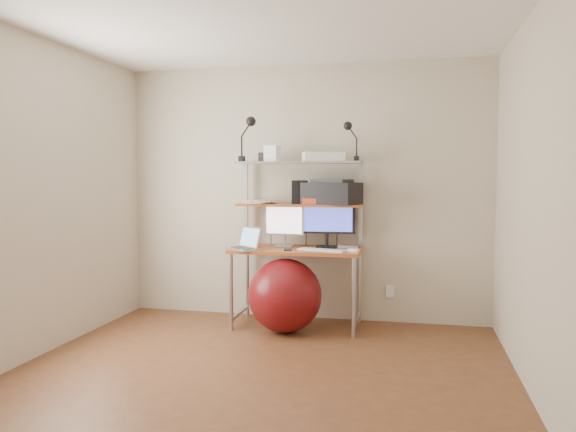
# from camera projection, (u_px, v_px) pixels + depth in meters

# --- Properties ---
(room) EXTENTS (3.60, 3.60, 3.60)m
(room) POSITION_uv_depth(u_px,v_px,m) (254.00, 200.00, 3.80)
(room) COLOR brown
(room) RESTS_ON ground
(computer_desk) EXTENTS (1.20, 0.60, 1.57)m
(computer_desk) POSITION_uv_depth(u_px,v_px,m) (298.00, 225.00, 5.28)
(computer_desk) COLOR #AF4E22
(computer_desk) RESTS_ON ground
(desktop) EXTENTS (1.20, 0.60, 0.00)m
(desktop) POSITION_uv_depth(u_px,v_px,m) (297.00, 248.00, 5.24)
(desktop) COLOR #AF4E22
(desktop) RESTS_ON computer_desk
(mid_shelf) EXTENTS (1.18, 0.34, 0.00)m
(mid_shelf) POSITION_uv_depth(u_px,v_px,m) (300.00, 204.00, 5.33)
(mid_shelf) COLOR #AF4E22
(mid_shelf) RESTS_ON computer_desk
(top_shelf) EXTENTS (1.18, 0.34, 0.00)m
(top_shelf) POSITION_uv_depth(u_px,v_px,m) (300.00, 162.00, 5.31)
(top_shelf) COLOR #A7A7AB
(top_shelf) RESTS_ON computer_desk
(floor) EXTENTS (3.60, 3.60, 0.00)m
(floor) POSITION_uv_depth(u_px,v_px,m) (255.00, 380.00, 3.89)
(floor) COLOR brown
(floor) RESTS_ON ground
(wall_outlet) EXTENTS (0.08, 0.01, 0.12)m
(wall_outlet) POSITION_uv_depth(u_px,v_px,m) (390.00, 291.00, 5.42)
(wall_outlet) COLOR white
(wall_outlet) RESTS_ON room
(monitor_silver) EXTENTS (0.38, 0.14, 0.42)m
(monitor_silver) POSITION_uv_depth(u_px,v_px,m) (284.00, 223.00, 5.34)
(monitor_silver) COLOR #A5A5A9
(monitor_silver) RESTS_ON desktop
(monitor_black) EXTENTS (0.53, 0.16, 0.53)m
(monitor_black) POSITION_uv_depth(u_px,v_px,m) (327.00, 219.00, 5.28)
(monitor_black) COLOR black
(monitor_black) RESTS_ON desktop
(laptop) EXTENTS (0.38, 0.37, 0.26)m
(laptop) POSITION_uv_depth(u_px,v_px,m) (246.00, 245.00, 5.17)
(laptop) COLOR silver
(laptop) RESTS_ON desktop
(keyboard) EXTENTS (0.45, 0.23, 0.01)m
(keyboard) POSITION_uv_depth(u_px,v_px,m) (322.00, 250.00, 5.07)
(keyboard) COLOR white
(keyboard) RESTS_ON desktop
(mouse) EXTENTS (0.11, 0.08, 0.03)m
(mouse) POSITION_uv_depth(u_px,v_px,m) (353.00, 250.00, 4.99)
(mouse) COLOR white
(mouse) RESTS_ON desktop
(mac_mini) EXTENTS (0.18, 0.18, 0.03)m
(mac_mini) POSITION_uv_depth(u_px,v_px,m) (349.00, 247.00, 5.22)
(mac_mini) COLOR silver
(mac_mini) RESTS_ON desktop
(phone) EXTENTS (0.09, 0.14, 0.01)m
(phone) POSITION_uv_depth(u_px,v_px,m) (288.00, 250.00, 5.10)
(phone) COLOR black
(phone) RESTS_ON desktop
(printer) EXTENTS (0.57, 0.48, 0.23)m
(printer) POSITION_uv_depth(u_px,v_px,m) (332.00, 192.00, 5.26)
(printer) COLOR black
(printer) RESTS_ON mid_shelf
(nas_cube) EXTENTS (0.18, 0.18, 0.22)m
(nas_cube) POSITION_uv_depth(u_px,v_px,m) (300.00, 192.00, 5.35)
(nas_cube) COLOR black
(nas_cube) RESTS_ON mid_shelf
(red_box) EXTENTS (0.22, 0.18, 0.06)m
(red_box) POSITION_uv_depth(u_px,v_px,m) (315.00, 201.00, 5.24)
(red_box) COLOR #AD381B
(red_box) RESTS_ON mid_shelf
(scanner) EXTENTS (0.43, 0.35, 0.10)m
(scanner) POSITION_uv_depth(u_px,v_px,m) (323.00, 156.00, 5.23)
(scanner) COLOR white
(scanner) RESTS_ON top_shelf
(box_white) EXTENTS (0.15, 0.13, 0.15)m
(box_white) POSITION_uv_depth(u_px,v_px,m) (272.00, 154.00, 5.32)
(box_white) COLOR white
(box_white) RESTS_ON top_shelf
(box_grey) EXTENTS (0.10, 0.10, 0.09)m
(box_grey) POSITION_uv_depth(u_px,v_px,m) (264.00, 157.00, 5.42)
(box_grey) COLOR #303032
(box_grey) RESTS_ON top_shelf
(clip_lamp_left) EXTENTS (0.17, 0.09, 0.42)m
(clip_lamp_left) POSITION_uv_depth(u_px,v_px,m) (249.00, 129.00, 5.28)
(clip_lamp_left) COLOR black
(clip_lamp_left) RESTS_ON top_shelf
(clip_lamp_right) EXTENTS (0.14, 0.08, 0.36)m
(clip_lamp_right) POSITION_uv_depth(u_px,v_px,m) (350.00, 132.00, 5.15)
(clip_lamp_right) COLOR black
(clip_lamp_right) RESTS_ON top_shelf
(exercise_ball) EXTENTS (0.67, 0.67, 0.67)m
(exercise_ball) POSITION_uv_depth(u_px,v_px,m) (285.00, 295.00, 5.07)
(exercise_ball) COLOR maroon
(exercise_ball) RESTS_ON floor
(paper_stack) EXTENTS (0.36, 0.42, 0.03)m
(paper_stack) POSITION_uv_depth(u_px,v_px,m) (261.00, 202.00, 5.41)
(paper_stack) COLOR white
(paper_stack) RESTS_ON mid_shelf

